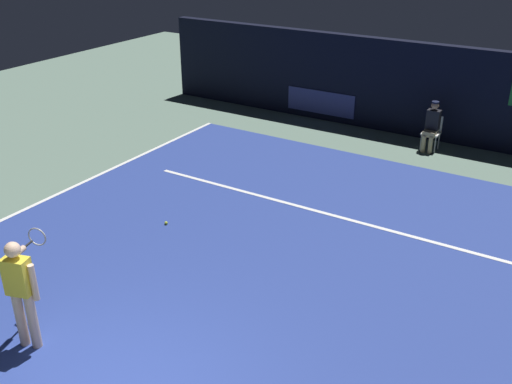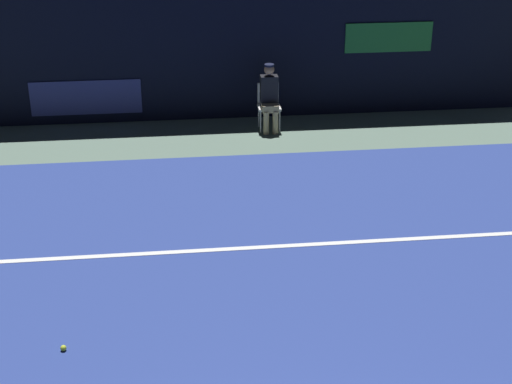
% 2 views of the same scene
% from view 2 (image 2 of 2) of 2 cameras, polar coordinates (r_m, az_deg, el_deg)
% --- Properties ---
extents(ground_plane, '(32.99, 32.99, 0.00)m').
position_cam_2_polar(ground_plane, '(9.36, 1.82, -9.74)').
color(ground_plane, slate).
extents(court_surface, '(11.10, 10.78, 0.01)m').
position_cam_2_polar(court_surface, '(9.36, 1.82, -9.71)').
color(court_surface, navy).
rests_on(court_surface, ground).
extents(line_service, '(8.66, 0.10, 0.01)m').
position_cam_2_polar(line_service, '(10.94, 0.41, -4.11)').
color(line_service, white).
rests_on(line_service, court_surface).
extents(back_wall, '(16.39, 0.33, 2.60)m').
position_cam_2_polar(back_wall, '(15.82, -2.14, 10.11)').
color(back_wall, black).
rests_on(back_wall, ground).
extents(line_judge_on_chair, '(0.44, 0.53, 1.32)m').
position_cam_2_polar(line_judge_on_chair, '(15.17, 0.99, 7.06)').
color(line_judge_on_chair, white).
rests_on(line_judge_on_chair, ground).
extents(tennis_ball, '(0.07, 0.07, 0.07)m').
position_cam_2_polar(tennis_ball, '(9.16, -14.05, -11.12)').
color(tennis_ball, '#CCE033').
rests_on(tennis_ball, court_surface).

